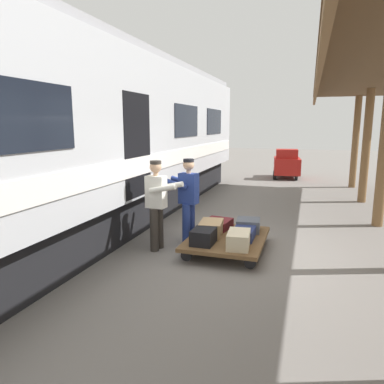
% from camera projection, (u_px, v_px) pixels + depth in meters
% --- Properties ---
extents(ground_plane, '(60.00, 60.00, 0.00)m').
position_uv_depth(ground_plane, '(250.00, 254.00, 6.69)').
color(ground_plane, slate).
extents(train_car, '(3.02, 16.88, 4.00)m').
position_uv_depth(train_car, '(72.00, 139.00, 7.44)').
color(train_car, '#B7BABF').
rests_on(train_car, ground_plane).
extents(luggage_cart, '(1.39, 1.86, 0.27)m').
position_uv_depth(luggage_cart, '(227.00, 239.00, 6.81)').
color(luggage_cart, brown).
rests_on(luggage_cart, ground_plane).
extents(suitcase_cream_canvas, '(0.43, 0.64, 0.27)m').
position_uv_depth(suitcase_cream_canvas, '(239.00, 240.00, 6.21)').
color(suitcase_cream_canvas, beige).
rests_on(suitcase_cream_canvas, luggage_cart).
extents(suitcase_maroon_trunk, '(0.58, 0.64, 0.18)m').
position_uv_depth(suitcase_maroon_trunk, '(218.00, 224.00, 7.36)').
color(suitcase_maroon_trunk, maroon).
rests_on(suitcase_maroon_trunk, luggage_cart).
extents(suitcase_tan_vintage, '(0.48, 0.65, 0.27)m').
position_uv_depth(suitcase_tan_vintage, '(211.00, 228.00, 6.88)').
color(suitcase_tan_vintage, tan).
rests_on(suitcase_tan_vintage, luggage_cart).
extents(suitcase_black_hardshell, '(0.38, 0.52, 0.27)m').
position_uv_depth(suitcase_black_hardshell, '(204.00, 236.00, 6.40)').
color(suitcase_black_hardshell, black).
rests_on(suitcase_black_hardshell, luggage_cart).
extents(suitcase_slate_roller, '(0.50, 0.52, 0.24)m').
position_uv_depth(suitcase_slate_roller, '(248.00, 225.00, 7.17)').
color(suitcase_slate_roller, '#4C515B').
rests_on(suitcase_slate_roller, luggage_cart).
extents(suitcase_navy_fabric, '(0.39, 0.61, 0.19)m').
position_uv_depth(suitcase_navy_fabric, '(244.00, 234.00, 6.69)').
color(suitcase_navy_fabric, navy).
rests_on(suitcase_navy_fabric, luggage_cart).
extents(porter_in_overalls, '(0.71, 0.50, 1.70)m').
position_uv_depth(porter_in_overalls, '(188.00, 198.00, 7.13)').
color(porter_in_overalls, navy).
rests_on(porter_in_overalls, ground_plane).
extents(porter_by_door, '(0.69, 0.47, 1.70)m').
position_uv_depth(porter_by_door, '(157.00, 202.00, 6.75)').
color(porter_by_door, '#332D28').
rests_on(porter_by_door, ground_plane).
extents(baggage_tug, '(1.27, 1.81, 1.30)m').
position_uv_depth(baggage_tug, '(287.00, 164.00, 15.99)').
color(baggage_tug, '#B21E19').
rests_on(baggage_tug, ground_plane).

